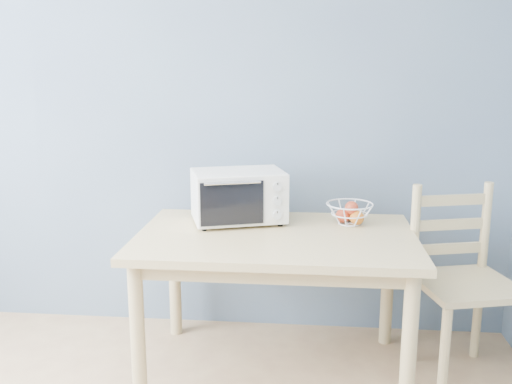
# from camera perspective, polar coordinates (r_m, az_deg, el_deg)

# --- Properties ---
(dining_table) EXTENTS (1.40, 0.90, 0.75)m
(dining_table) POSITION_cam_1_polar(r_m,az_deg,el_deg) (2.91, 1.99, -6.13)
(dining_table) COLOR tan
(dining_table) RESTS_ON ground
(toaster_oven) EXTENTS (0.56, 0.47, 0.28)m
(toaster_oven) POSITION_cam_1_polar(r_m,az_deg,el_deg) (3.05, -2.11, -0.36)
(toaster_oven) COLOR silver
(toaster_oven) RESTS_ON dining_table
(fruit_basket) EXTENTS (0.32, 0.32, 0.13)m
(fruit_basket) POSITION_cam_1_polar(r_m,az_deg,el_deg) (3.08, 9.37, -2.05)
(fruit_basket) COLOR white
(fruit_basket) RESTS_ON dining_table
(dining_chair) EXTENTS (0.56, 0.56, 0.99)m
(dining_chair) POSITION_cam_1_polar(r_m,az_deg,el_deg) (3.11, 19.83, -8.81)
(dining_chair) COLOR tan
(dining_chair) RESTS_ON ground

